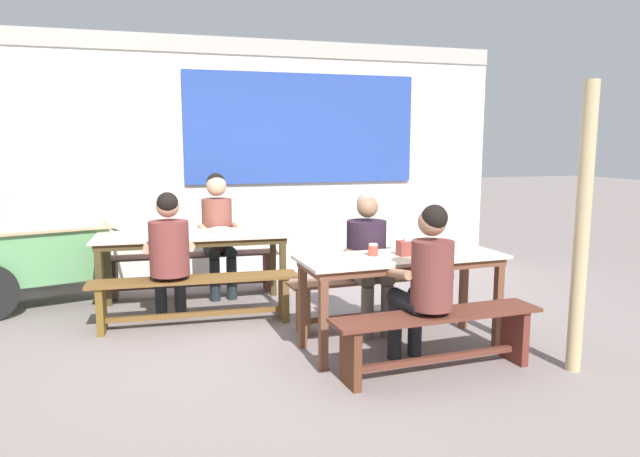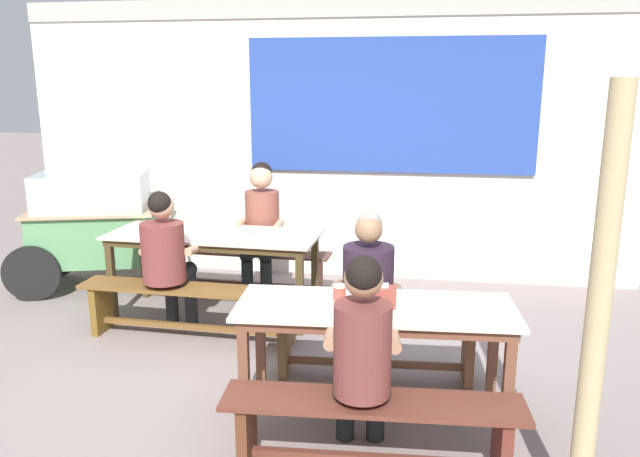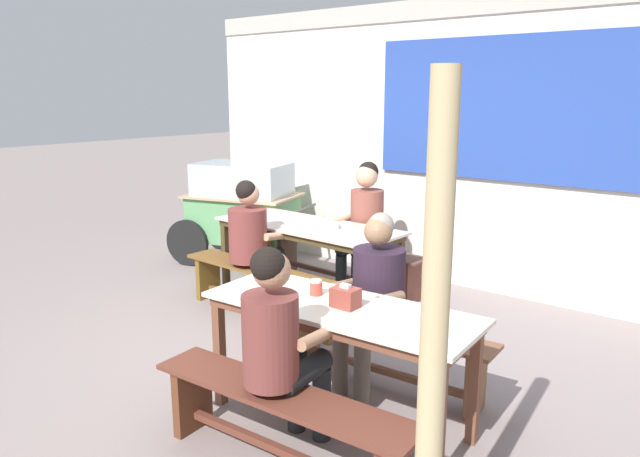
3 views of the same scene
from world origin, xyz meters
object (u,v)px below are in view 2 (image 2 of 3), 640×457
person_left_back_turned (166,254)px  condiment_jar (339,292)px  dining_table_near (375,318)px  bench_far_back (237,265)px  person_center_facing (261,222)px  person_right_near_table (367,288)px  food_cart (93,221)px  soup_bowl (244,231)px  wooden_support_post (597,322)px  bench_near_front (372,425)px  person_near_front (362,349)px  tissue_box (383,296)px  dining_table_far (214,241)px  bench_far_front (191,303)px  bench_near_back (375,339)px

person_left_back_turned → condiment_jar: (1.57, -1.03, 0.11)m
dining_table_near → bench_far_back: (-1.53, 2.17, -0.39)m
person_center_facing → person_right_near_table: size_ratio=1.09×
food_cart → person_left_back_turned: 1.66m
condiment_jar → soup_bowl: (-1.05, 1.54, -0.02)m
soup_bowl → wooden_support_post: size_ratio=0.08×
bench_far_back → food_cart: size_ratio=1.08×
person_center_facing → person_left_back_turned: bearing=-118.3°
person_center_facing → person_right_near_table: person_center_facing is taller
food_cart → wooden_support_post: bearing=-36.2°
bench_near_front → food_cart: bearing=138.3°
person_near_front → soup_bowl: person_near_front is taller
person_center_facing → tissue_box: 2.48m
person_left_back_turned → person_near_front: person_near_front is taller
person_right_near_table → wooden_support_post: 1.77m
dining_table_far → bench_near_front: (1.59, -2.17, -0.39)m
dining_table_far → wooden_support_post: bearing=-42.9°
food_cart → person_near_front: 4.04m
food_cart → wooden_support_post: 5.07m
bench_far_front → bench_near_back: 1.61m
bench_far_back → dining_table_far: bearing=-92.2°
bench_near_front → tissue_box: 0.77m
dining_table_near → condiment_jar: condiment_jar is taller
condiment_jar → dining_table_near: bearing=-14.1°
tissue_box → soup_bowl: size_ratio=0.92×
bench_far_back → bench_near_front: 3.16m
dining_table_far → person_center_facing: person_center_facing is taller
dining_table_far → bench_far_front: bearing=-92.2°
tissue_box → wooden_support_post: 1.29m
bench_near_front → person_right_near_table: bearing=96.6°
tissue_box → dining_table_far: bearing=135.0°
person_near_front → soup_bowl: size_ratio=7.32×
soup_bowl → condiment_jar: bearing=-55.7°
bench_far_back → dining_table_near: bearing=-54.7°
bench_far_front → food_cart: 1.91m
person_near_front → bench_far_back: bearing=119.4°
bench_near_front → bench_far_front: bearing=135.3°
bench_near_back → tissue_box: (0.08, -0.58, 0.53)m
bench_far_front → condiment_jar: bearing=-35.4°
bench_far_back → bench_far_front: 1.15m
bench_near_front → tissue_box: tissue_box is taller
dining_table_far → dining_table_near: size_ratio=1.11×
person_near_front → condiment_jar: person_near_front is taller
bench_far_back → bench_near_front: bearing=-60.3°
dining_table_far → bench_near_back: dining_table_far is taller
bench_near_back → condiment_jar: 0.76m
person_center_facing → wooden_support_post: bearing=-51.9°
dining_table_far → person_left_back_turned: 0.56m
bench_near_front → condiment_jar: 0.85m
person_left_back_turned → condiment_jar: size_ratio=12.65×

